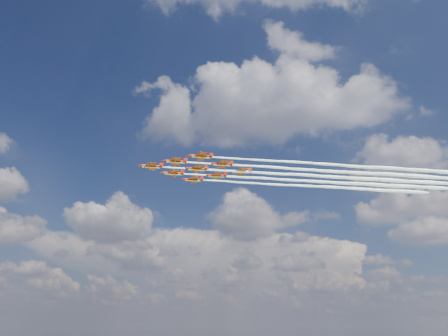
% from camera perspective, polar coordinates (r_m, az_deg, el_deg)
% --- Properties ---
extents(jet_lead, '(111.38, 55.30, 2.55)m').
position_cam_1_polar(jet_lead, '(186.88, 8.54, -0.83)').
color(jet_lead, '#A51F09').
extents(jet_row2_port, '(111.38, 55.30, 2.55)m').
position_cam_1_polar(jet_row2_port, '(183.65, 11.95, -0.26)').
color(jet_row2_port, '#A51F09').
extents(jet_row2_starb, '(111.38, 55.30, 2.55)m').
position_cam_1_polar(jet_row2_starb, '(196.22, 10.45, -1.65)').
color(jet_row2_starb, '#A51F09').
extents(jet_row3_port, '(111.38, 55.30, 2.55)m').
position_cam_1_polar(jet_row3_port, '(181.12, 15.48, 0.32)').
color(jet_row3_port, '#A51F09').
extents(jet_row3_centre, '(111.38, 55.30, 2.55)m').
position_cam_1_polar(jet_row3_centre, '(193.32, 13.73, -1.12)').
color(jet_row3_centre, '#A51F09').
extents(jet_row3_starb, '(111.38, 55.30, 2.55)m').
position_cam_1_polar(jet_row3_starb, '(205.79, 12.20, -2.39)').
color(jet_row3_starb, '#A51F09').
extents(jet_row4_port, '(111.38, 55.30, 2.55)m').
position_cam_1_polar(jet_row4_port, '(191.10, 17.10, -0.58)').
color(jet_row4_port, '#A51F09').
extents(jet_row4_starb, '(111.38, 55.30, 2.55)m').
position_cam_1_polar(jet_row4_starb, '(203.20, 15.34, -1.90)').
color(jet_row4_starb, '#A51F09').
extents(jet_tail, '(111.38, 55.30, 2.55)m').
position_cam_1_polar(jet_tail, '(201.25, 18.56, -1.39)').
color(jet_tail, '#A51F09').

